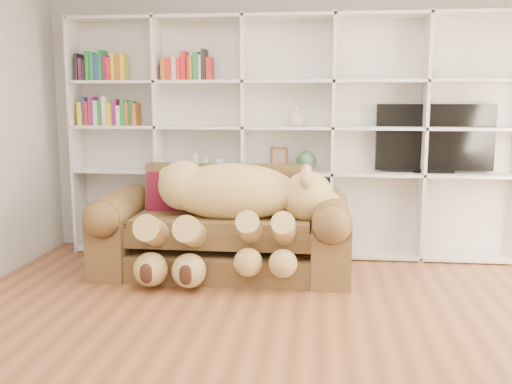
# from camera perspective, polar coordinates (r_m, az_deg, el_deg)

# --- Properties ---
(floor) EXTENTS (5.00, 5.00, 0.00)m
(floor) POSITION_cam_1_polar(r_m,az_deg,el_deg) (3.75, 0.92, -15.55)
(floor) COLOR brown
(floor) RESTS_ON ground
(wall_back) EXTENTS (5.00, 0.02, 2.70)m
(wall_back) POSITION_cam_1_polar(r_m,az_deg,el_deg) (5.91, 3.35, 7.03)
(wall_back) COLOR silver
(wall_back) RESTS_ON floor
(wall_front) EXTENTS (5.00, 0.02, 2.70)m
(wall_front) POSITION_cam_1_polar(r_m,az_deg,el_deg) (0.98, -13.39, -4.11)
(wall_front) COLOR silver
(wall_front) RESTS_ON floor
(bookshelf) EXTENTS (4.43, 0.35, 2.40)m
(bookshelf) POSITION_cam_1_polar(r_m,az_deg,el_deg) (5.79, 0.88, 6.56)
(bookshelf) COLOR silver
(bookshelf) RESTS_ON floor
(sofa) EXTENTS (2.28, 0.98, 0.96)m
(sofa) POSITION_cam_1_polar(r_m,az_deg,el_deg) (5.27, -3.20, -4.10)
(sofa) COLOR brown
(sofa) RESTS_ON floor
(teddy_bear) EXTENTS (1.72, 0.94, 1.00)m
(teddy_bear) POSITION_cam_1_polar(r_m,az_deg,el_deg) (5.00, -2.42, -1.22)
(teddy_bear) COLOR tan
(teddy_bear) RESTS_ON sofa
(throw_pillow) EXTENTS (0.42, 0.25, 0.43)m
(throw_pillow) POSITION_cam_1_polar(r_m,az_deg,el_deg) (5.48, -8.66, -0.18)
(throw_pillow) COLOR maroon
(throw_pillow) RESTS_ON sofa
(gift_box) EXTENTS (0.36, 0.35, 0.23)m
(gift_box) POSITION_cam_1_polar(r_m,az_deg,el_deg) (5.14, 4.87, -7.28)
(gift_box) COLOR #AE3117
(gift_box) RESTS_ON floor
(tv) EXTENTS (1.13, 0.18, 0.67)m
(tv) POSITION_cam_1_polar(r_m,az_deg,el_deg) (5.86, 17.41, 5.10)
(tv) COLOR black
(tv) RESTS_ON bookshelf
(picture_frame) EXTENTS (0.18, 0.08, 0.23)m
(picture_frame) POSITION_cam_1_polar(r_m,az_deg,el_deg) (5.74, 2.32, 3.37)
(picture_frame) COLOR brown
(picture_frame) RESTS_ON bookshelf
(green_vase) EXTENTS (0.20, 0.20, 0.20)m
(green_vase) POSITION_cam_1_polar(r_m,az_deg,el_deg) (5.73, 5.03, 3.09)
(green_vase) COLOR #32613B
(green_vase) RESTS_ON bookshelf
(figurine_tall) EXTENTS (0.10, 0.10, 0.17)m
(figurine_tall) POSITION_cam_1_polar(r_m,az_deg,el_deg) (5.87, -6.14, 3.08)
(figurine_tall) COLOR silver
(figurine_tall) RESTS_ON bookshelf
(figurine_short) EXTENTS (0.09, 0.09, 0.12)m
(figurine_short) POSITION_cam_1_polar(r_m,az_deg,el_deg) (5.85, -5.10, 2.82)
(figurine_short) COLOR silver
(figurine_short) RESTS_ON bookshelf
(snow_globe) EXTENTS (0.11, 0.11, 0.11)m
(snow_globe) POSITION_cam_1_polar(r_m,az_deg,el_deg) (5.83, -3.65, 2.82)
(snow_globe) COLOR silver
(snow_globe) RESTS_ON bookshelf
(shelf_vase) EXTENTS (0.19, 0.19, 0.19)m
(shelf_vase) POSITION_cam_1_polar(r_m,az_deg,el_deg) (5.71, 4.02, 7.53)
(shelf_vase) COLOR beige
(shelf_vase) RESTS_ON bookshelf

